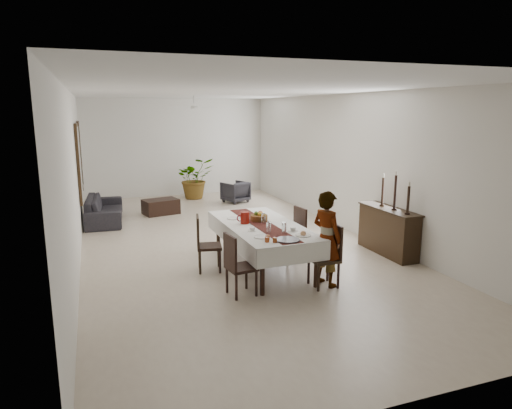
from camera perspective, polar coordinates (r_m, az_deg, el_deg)
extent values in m
cube|color=beige|center=(10.03, -3.63, -4.64)|extent=(6.00, 12.00, 0.00)
cube|color=white|center=(9.63, -3.88, 13.95)|extent=(6.00, 12.00, 0.02)
cube|color=silver|center=(15.53, -9.99, 7.03)|extent=(6.00, 0.02, 3.20)
cube|color=silver|center=(4.38, 18.83, -5.12)|extent=(6.00, 0.02, 3.20)
cube|color=silver|center=(9.33, -21.76, 3.37)|extent=(0.02, 12.00, 3.20)
cube|color=silver|center=(10.92, 11.61, 5.06)|extent=(0.02, 12.00, 3.20)
cube|color=black|center=(8.21, 0.71, -2.74)|extent=(1.11, 2.57, 0.05)
cylinder|color=black|center=(7.09, 0.80, -8.49)|extent=(0.08, 0.08, 0.74)
cylinder|color=black|center=(7.47, 7.54, -7.53)|extent=(0.08, 0.08, 0.74)
cylinder|color=black|center=(9.28, -4.75, -3.62)|extent=(0.08, 0.08, 0.74)
cylinder|color=black|center=(9.57, 0.64, -3.11)|extent=(0.08, 0.08, 0.74)
cube|color=white|center=(8.21, 0.71, -2.52)|extent=(1.30, 2.76, 0.01)
cube|color=silver|center=(8.04, -3.42, -3.97)|extent=(0.06, 2.74, 0.32)
cube|color=white|center=(8.49, 4.63, -3.15)|extent=(0.06, 2.74, 0.32)
cube|color=white|center=(7.05, 4.83, -6.28)|extent=(1.25, 0.03, 0.32)
cube|color=silver|center=(9.49, -2.33, -1.52)|extent=(1.25, 0.03, 0.32)
cube|color=#531D17|center=(8.20, 0.71, -2.46)|extent=(0.42, 2.66, 0.00)
cylinder|color=maroon|center=(8.23, -1.41, -1.67)|extent=(0.16, 0.16, 0.21)
torus|color=maroon|center=(8.20, -2.01, -1.72)|extent=(0.13, 0.02, 0.13)
cylinder|color=white|center=(7.61, 3.53, -2.92)|extent=(0.07, 0.07, 0.18)
cylinder|color=white|center=(7.62, 1.59, -2.89)|extent=(0.07, 0.07, 0.18)
cylinder|color=white|center=(8.25, 0.92, -1.75)|extent=(0.07, 0.07, 0.18)
cylinder|color=silver|center=(7.75, 4.65, -3.11)|extent=(0.10, 0.10, 0.06)
cylinder|color=silver|center=(7.76, 4.65, -3.30)|extent=(0.16, 0.16, 0.01)
cylinder|color=white|center=(7.75, -0.47, -3.08)|extent=(0.10, 0.10, 0.06)
cylinder|color=white|center=(7.76, -0.47, -3.27)|extent=(0.16, 0.16, 0.01)
cylinder|color=silver|center=(7.50, 5.92, -3.85)|extent=(0.26, 0.26, 0.02)
sphere|color=tan|center=(7.49, 5.92, -3.63)|extent=(0.10, 0.10, 0.10)
cylinder|color=white|center=(7.37, 0.69, -4.05)|extent=(0.26, 0.26, 0.02)
cylinder|color=silver|center=(8.62, -2.82, -1.73)|extent=(0.26, 0.26, 0.02)
cylinder|color=#47474C|center=(7.21, 3.99, -4.42)|extent=(0.38, 0.38, 0.02)
cylinder|color=#873913|center=(7.08, 2.38, -4.46)|extent=(0.07, 0.07, 0.08)
cylinder|color=#923A15|center=(7.10, 1.39, -4.41)|extent=(0.07, 0.07, 0.08)
cylinder|color=brown|center=(7.21, 1.46, -4.15)|extent=(0.07, 0.07, 0.08)
cylinder|color=brown|center=(8.45, 0.39, -1.68)|extent=(0.32, 0.32, 0.11)
sphere|color=#A62F10|center=(8.46, 0.54, -1.11)|extent=(0.10, 0.10, 0.10)
sphere|color=#4B7021|center=(8.45, 0.04, -1.13)|extent=(0.09, 0.09, 0.09)
sphere|color=gold|center=(8.38, 0.52, -1.23)|extent=(0.09, 0.09, 0.09)
cube|color=black|center=(7.51, 8.46, -6.81)|extent=(0.43, 0.43, 0.05)
cylinder|color=black|center=(7.52, 10.25, -8.76)|extent=(0.04, 0.04, 0.43)
cylinder|color=black|center=(7.81, 8.94, -7.93)|extent=(0.04, 0.04, 0.43)
cylinder|color=black|center=(7.36, 7.83, -9.15)|extent=(0.04, 0.04, 0.43)
cylinder|color=black|center=(7.65, 6.59, -8.28)|extent=(0.04, 0.04, 0.43)
cube|color=black|center=(7.51, 9.85, -4.48)|extent=(0.04, 0.43, 0.55)
cube|color=black|center=(8.66, 4.39, -4.18)|extent=(0.48, 0.48, 0.05)
cylinder|color=black|center=(8.68, 5.97, -5.84)|extent=(0.05, 0.05, 0.43)
cylinder|color=black|center=(8.96, 4.76, -5.24)|extent=(0.05, 0.05, 0.43)
cylinder|color=black|center=(8.50, 3.94, -6.17)|extent=(0.05, 0.05, 0.43)
cylinder|color=black|center=(8.79, 2.78, -5.55)|extent=(0.05, 0.05, 0.43)
cube|color=black|center=(8.69, 5.54, -2.15)|extent=(0.09, 0.43, 0.55)
cube|color=black|center=(7.10, -1.84, -7.92)|extent=(0.47, 0.47, 0.05)
cylinder|color=black|center=(7.26, -3.65, -9.43)|extent=(0.05, 0.05, 0.41)
cylinder|color=black|center=(6.97, -2.48, -10.33)|extent=(0.05, 0.05, 0.41)
cylinder|color=black|center=(7.39, -1.21, -9.00)|extent=(0.05, 0.05, 0.41)
cylinder|color=black|center=(7.11, 0.04, -9.86)|extent=(0.05, 0.05, 0.41)
cube|color=black|center=(6.93, -3.26, -5.95)|extent=(0.10, 0.42, 0.53)
cube|color=black|center=(8.17, -5.87, -5.25)|extent=(0.50, 0.50, 0.05)
cylinder|color=black|center=(8.40, -7.09, -6.47)|extent=(0.05, 0.05, 0.42)
cylinder|color=black|center=(8.07, -7.01, -7.24)|extent=(0.05, 0.05, 0.42)
cylinder|color=black|center=(8.42, -4.70, -6.39)|extent=(0.05, 0.05, 0.42)
cylinder|color=black|center=(8.09, -4.53, -7.15)|extent=(0.05, 0.05, 0.42)
cube|color=black|center=(8.09, -7.28, -3.33)|extent=(0.12, 0.42, 0.54)
imported|color=#989BA0|center=(7.47, 8.84, -4.25)|extent=(0.53, 0.66, 1.57)
cube|color=black|center=(9.45, 16.16, -3.29)|extent=(0.40, 1.49, 0.90)
cube|color=black|center=(9.35, 16.32, -0.55)|extent=(0.44, 1.55, 0.03)
cylinder|color=black|center=(8.92, 18.39, -1.06)|extent=(0.10, 0.10, 0.03)
cylinder|color=black|center=(8.87, 18.50, 0.60)|extent=(0.05, 0.05, 0.50)
cylinder|color=beige|center=(8.82, 18.62, 2.44)|extent=(0.04, 0.04, 0.08)
cylinder|color=black|center=(9.22, 16.87, -0.56)|extent=(0.10, 0.10, 0.03)
cylinder|color=black|center=(9.16, 17.00, 1.51)|extent=(0.05, 0.05, 0.65)
cylinder|color=silver|center=(9.11, 17.14, 3.76)|extent=(0.04, 0.04, 0.08)
cylinder|color=black|center=(9.54, 15.46, -0.08)|extent=(0.10, 0.10, 0.03)
cylinder|color=black|center=(9.49, 15.55, 1.63)|extent=(0.05, 0.05, 0.55)
cylinder|color=beige|center=(9.44, 15.66, 3.50)|extent=(0.04, 0.04, 0.08)
imported|color=#262328|center=(12.37, -18.42, -0.56)|extent=(1.01, 2.25, 0.64)
imported|color=#2C2A2F|center=(14.22, -2.60, 1.59)|extent=(0.92, 0.93, 0.65)
cube|color=black|center=(12.87, -11.81, -0.26)|extent=(1.04, 0.81, 0.41)
imported|color=#2D5421|center=(14.91, -7.65, 3.29)|extent=(1.31, 1.17, 1.32)
cube|color=black|center=(11.52, -21.28, 4.84)|extent=(0.06, 1.05, 1.85)
cube|color=silver|center=(11.51, -21.11, 4.85)|extent=(0.01, 0.90, 1.70)
cube|color=black|center=(13.60, -21.13, 5.79)|extent=(0.06, 1.05, 1.85)
cube|color=silver|center=(13.60, -20.98, 5.80)|extent=(0.01, 0.90, 1.70)
cylinder|color=silver|center=(12.54, -7.77, 12.89)|extent=(0.04, 0.04, 0.20)
cylinder|color=silver|center=(12.54, -7.75, 11.98)|extent=(0.16, 0.16, 0.08)
cube|color=silver|center=(12.88, -8.09, 11.96)|extent=(0.10, 0.55, 0.01)
cube|color=white|center=(12.19, -7.39, 12.00)|extent=(0.10, 0.55, 0.01)
cube|color=silver|center=(12.61, -6.16, 12.01)|extent=(0.55, 0.10, 0.01)
cube|color=white|center=(12.47, -9.35, 11.93)|extent=(0.55, 0.10, 0.01)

